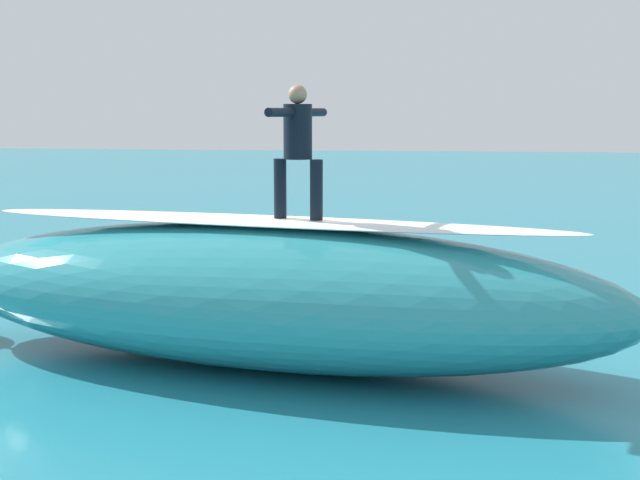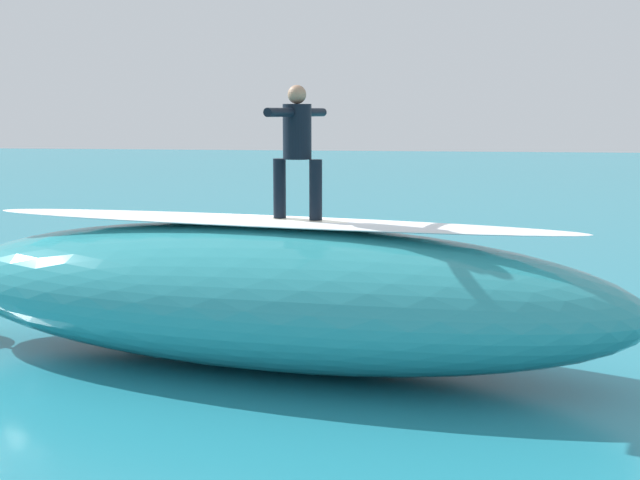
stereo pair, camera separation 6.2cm
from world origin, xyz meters
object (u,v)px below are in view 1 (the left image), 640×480
at_px(surfboard_paddling, 337,307).
at_px(surfer_paddling, 330,298).
at_px(surfer_riding, 298,142).
at_px(surfboard_riding, 298,222).

relative_size(surfboard_paddling, surfer_paddling, 1.52).
distance_m(surfboard_paddling, surfer_paddling, 0.21).
height_order(surfer_riding, surfer_paddling, surfer_riding).
bearing_deg(surfboard_riding, surfer_riding, -60.14).
bearing_deg(surfboard_paddling, surfer_riding, -131.33).
distance_m(surfer_riding, surfboard_paddling, 4.36).
bearing_deg(surfboard_paddling, surfboard_riding, -131.33).
bearing_deg(surfer_paddling, surfboard_riding, -129.61).
relative_size(surfboard_riding, surfer_riding, 1.34).
height_order(surfboard_riding, surfboard_paddling, surfboard_riding).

